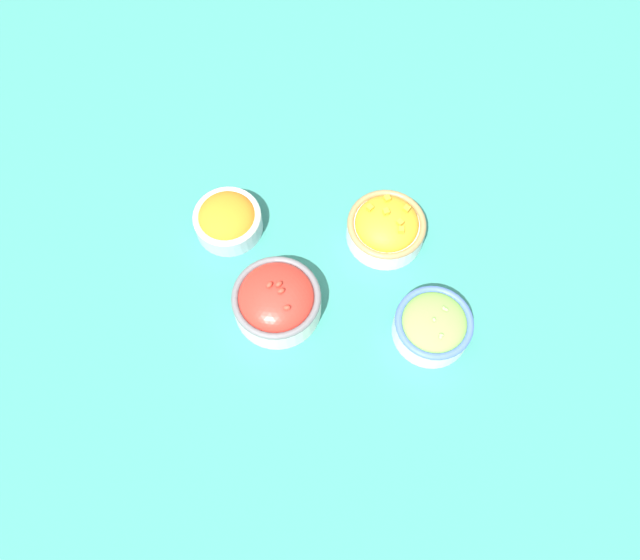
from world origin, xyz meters
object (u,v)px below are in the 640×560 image
Objects in this scene: bowl_squash at (386,227)px; bowl_carrots at (228,219)px; bowl_cherry_tomatoes at (277,300)px; bowl_lettuce at (433,325)px.

bowl_squash is 1.15× the size of bowl_carrots.
bowl_carrots is at bearing 162.25° from bowl_squash.
bowl_squash is 0.29m from bowl_carrots.
bowl_squash is at bearing -17.75° from bowl_carrots.
bowl_cherry_tomatoes is 0.27m from bowl_lettuce.
bowl_lettuce is at bearing -83.75° from bowl_squash.
bowl_squash reaches higher than bowl_carrots.
bowl_cherry_tomatoes is 1.07× the size of bowl_squash.
bowl_lettuce reaches higher than bowl_carrots.
bowl_carrots is (-0.05, 0.18, -0.01)m from bowl_cherry_tomatoes.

